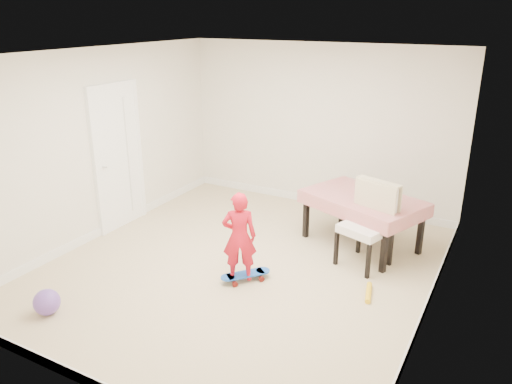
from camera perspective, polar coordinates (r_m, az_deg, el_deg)
The scene contains 17 objects.
ground at distance 6.37m, azimuth -1.67°, elevation -8.45°, with size 5.00×5.00×0.00m, color #C4B088.
ceiling at distance 5.62m, azimuth -1.94°, elevation 15.35°, with size 4.50×5.00×0.04m, color white.
wall_back at distance 8.03m, azimuth 7.22°, elevation 7.36°, with size 4.50×0.04×2.60m, color silver.
wall_front at distance 4.07m, azimuth -19.75°, elevation -6.47°, with size 4.50×0.04×2.60m, color silver.
wall_left at distance 7.21m, azimuth -17.35°, elevation 5.16°, with size 0.04×5.00×2.60m, color silver.
wall_right at distance 5.17m, azimuth 20.09°, elevation -0.87°, with size 0.04×5.00×2.60m, color silver.
door at distance 7.48m, azimuth -15.48°, elevation 3.67°, with size 0.10×0.94×2.11m, color white.
baseboard_back at distance 8.40m, azimuth 6.88°, elevation -0.91°, with size 4.50×0.02×0.12m, color white.
baseboard_front at distance 4.73m, azimuth -18.00°, elevation -20.13°, with size 4.50×0.02×0.12m, color white.
baseboard_left at distance 7.61m, azimuth -16.46°, elevation -3.88°, with size 0.02×5.00×0.12m, color white.
baseboard_right at distance 5.71m, azimuth 18.70°, elevation -12.61°, with size 0.02×5.00×0.12m, color white.
dining_table at distance 6.92m, azimuth 11.96°, elevation -3.26°, with size 1.52×0.96×0.71m, color #AA091B, non-canonical shape.
dining_chair at distance 6.32m, azimuth 12.37°, elevation -3.80°, with size 0.58×0.66×1.07m, color white, non-canonical shape.
skateboard at distance 6.04m, azimuth -1.20°, elevation -9.67°, with size 0.61×0.22×0.09m, color blue, non-canonical shape.
child at distance 5.79m, azimuth -1.91°, elevation -5.45°, with size 0.40×0.26×1.09m, color red.
balloon at distance 5.83m, azimuth -22.80°, elevation -11.53°, with size 0.28×0.28×0.28m, color #704BB4.
foam_toy at distance 5.90m, azimuth 12.74°, elevation -11.15°, with size 0.06×0.06×0.40m, color yellow.
Camera 1 is at (2.84, -4.83, 3.03)m, focal length 35.00 mm.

